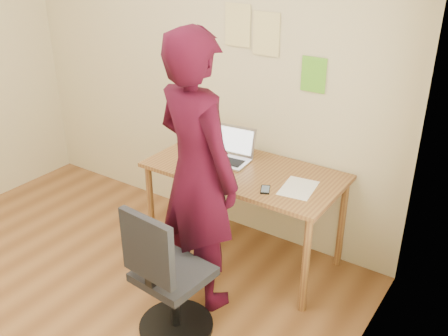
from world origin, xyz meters
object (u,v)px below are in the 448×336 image
Objects in this scene: desk at (244,180)px; office_chair at (167,283)px; person at (197,174)px; phone at (265,190)px; laptop at (230,153)px.

office_chair is (0.06, -0.95, -0.27)m from desk.
person is (-0.02, -0.52, 0.26)m from desk.
office_chair is at bearing -132.28° from phone.
phone is 0.15× the size of office_chair.
person is at bearing 105.49° from office_chair.
office_chair is at bearing 116.49° from person.
phone reaches higher than desk.
laptop is at bearing 107.44° from office_chair.
laptop is 0.63m from person.
office_chair is 0.68m from person.
laptop reaches higher than desk.
desk is 10.65× the size of phone.
person is (-0.31, -0.33, 0.17)m from phone.
person is at bearing -81.42° from laptop.
desk is 4.09× the size of laptop.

